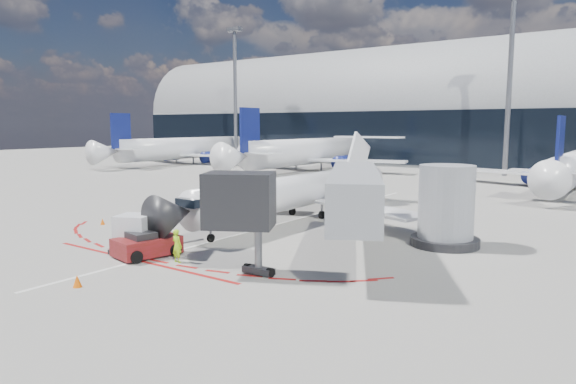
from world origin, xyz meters
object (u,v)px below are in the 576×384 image
Objects in this scene: regional_jet at (298,191)px; ramp_worker at (177,246)px; uld_container at (135,234)px; pushback_tug at (147,245)px.

regional_jet is 14.82× the size of ramp_worker.
ramp_worker is at bearing -82.55° from regional_jet.
uld_container is (-3.44, 0.05, 0.18)m from ramp_worker.
pushback_tug is 2.35m from ramp_worker.
uld_container reaches higher than pushback_tug.
uld_container is at bearing -174.71° from pushback_tug.
regional_jet is 4.80× the size of pushback_tug.
regional_jet is 14.08m from ramp_worker.
regional_jet is at bearing 61.52° from uld_container.
pushback_tug is 3.09× the size of ramp_worker.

